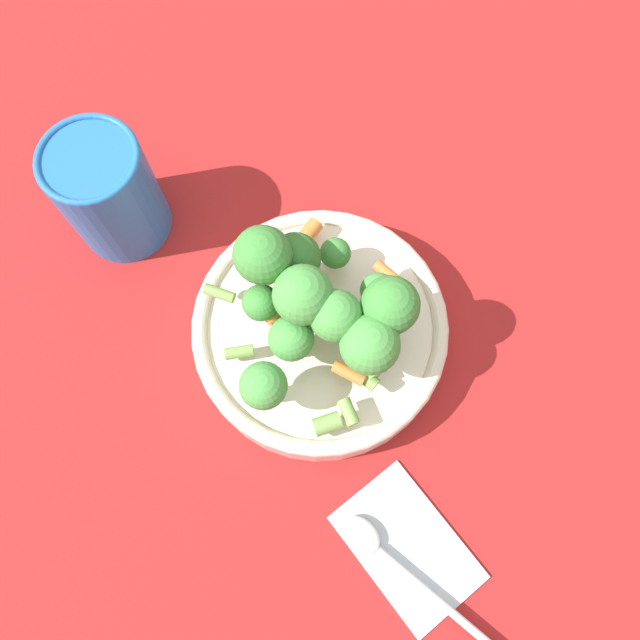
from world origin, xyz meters
TOP-DOWN VIEW (x-y plane):
  - ground_plane at (0.00, 0.00)m, footprint 3.00×3.00m
  - bowl at (0.00, 0.00)m, footprint 0.22×0.22m
  - pasta_salad at (0.00, 0.00)m, footprint 0.19×0.17m
  - cup at (-0.07, -0.21)m, footprint 0.09×0.09m
  - napkin at (0.16, 0.11)m, footprint 0.13×0.14m
  - spoon at (0.17, 0.10)m, footprint 0.08×0.15m

SIDE VIEW (x-z plane):
  - ground_plane at x=0.00m, z-range 0.00..0.00m
  - napkin at x=0.16m, z-range 0.00..0.01m
  - spoon at x=0.17m, z-range 0.01..0.02m
  - bowl at x=0.00m, z-range 0.00..0.05m
  - cup at x=-0.07m, z-range 0.00..0.12m
  - pasta_salad at x=0.00m, z-range 0.05..0.14m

